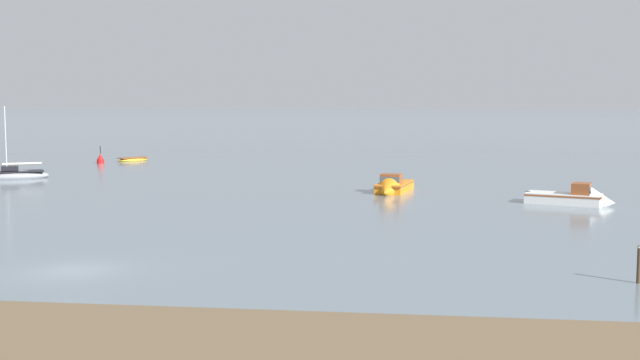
{
  "coord_description": "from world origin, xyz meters",
  "views": [
    {
      "loc": [
        16.77,
        -37.5,
        8.52
      ],
      "look_at": [
        7.05,
        38.12,
        0.55
      ],
      "focal_mm": 46.69,
      "sensor_mm": 36.0,
      "label": 1
    }
  ],
  "objects_px": {
    "rowboat_moored_2": "(133,160)",
    "mooring_post_left": "(639,265)",
    "channel_buoy": "(101,160)",
    "sailboat_moored_1": "(13,175)",
    "motorboat_moored_4": "(392,188)",
    "motorboat_moored_1": "(577,200)"
  },
  "relations": [
    {
      "from": "rowboat_moored_2",
      "to": "mooring_post_left",
      "type": "height_order",
      "value": "mooring_post_left"
    },
    {
      "from": "rowboat_moored_2",
      "to": "channel_buoy",
      "type": "bearing_deg",
      "value": 8.23
    },
    {
      "from": "sailboat_moored_1",
      "to": "channel_buoy",
      "type": "xyz_separation_m",
      "value": [
        1.71,
        18.34,
        0.13
      ]
    },
    {
      "from": "motorboat_moored_4",
      "to": "channel_buoy",
      "type": "bearing_deg",
      "value": -113.98
    },
    {
      "from": "motorboat_moored_1",
      "to": "channel_buoy",
      "type": "bearing_deg",
      "value": 166.34
    },
    {
      "from": "motorboat_moored_1",
      "to": "rowboat_moored_2",
      "type": "bearing_deg",
      "value": 161.63
    },
    {
      "from": "motorboat_moored_1",
      "to": "sailboat_moored_1",
      "type": "xyz_separation_m",
      "value": [
        -52.68,
        13.07,
        -0.05
      ]
    },
    {
      "from": "motorboat_moored_4",
      "to": "rowboat_moored_2",
      "type": "relative_size",
      "value": 1.69
    },
    {
      "from": "mooring_post_left",
      "to": "sailboat_moored_1",
      "type": "bearing_deg",
      "value": 141.65
    },
    {
      "from": "motorboat_moored_4",
      "to": "rowboat_moored_2",
      "type": "distance_m",
      "value": 45.07
    },
    {
      "from": "sailboat_moored_1",
      "to": "rowboat_moored_2",
      "type": "distance_m",
      "value": 22.92
    },
    {
      "from": "rowboat_moored_2",
      "to": "channel_buoy",
      "type": "xyz_separation_m",
      "value": [
        -2.62,
        -4.17,
        0.29
      ]
    },
    {
      "from": "channel_buoy",
      "to": "mooring_post_left",
      "type": "height_order",
      "value": "channel_buoy"
    },
    {
      "from": "motorboat_moored_4",
      "to": "mooring_post_left",
      "type": "relative_size",
      "value": 3.57
    },
    {
      "from": "motorboat_moored_1",
      "to": "motorboat_moored_4",
      "type": "bearing_deg",
      "value": 175.81
    },
    {
      "from": "motorboat_moored_1",
      "to": "motorboat_moored_4",
      "type": "relative_size",
      "value": 1.03
    },
    {
      "from": "rowboat_moored_2",
      "to": "mooring_post_left",
      "type": "relative_size",
      "value": 2.11
    },
    {
      "from": "motorboat_moored_1",
      "to": "mooring_post_left",
      "type": "xyz_separation_m",
      "value": [
        -2.0,
        -27.04,
        0.43
      ]
    },
    {
      "from": "rowboat_moored_2",
      "to": "mooring_post_left",
      "type": "distance_m",
      "value": 77.91
    },
    {
      "from": "motorboat_moored_4",
      "to": "rowboat_moored_2",
      "type": "height_order",
      "value": "motorboat_moored_4"
    },
    {
      "from": "channel_buoy",
      "to": "sailboat_moored_1",
      "type": "bearing_deg",
      "value": -95.32
    },
    {
      "from": "motorboat_moored_4",
      "to": "channel_buoy",
      "type": "xyz_separation_m",
      "value": [
        -36.52,
        25.52,
        0.09
      ]
    }
  ]
}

